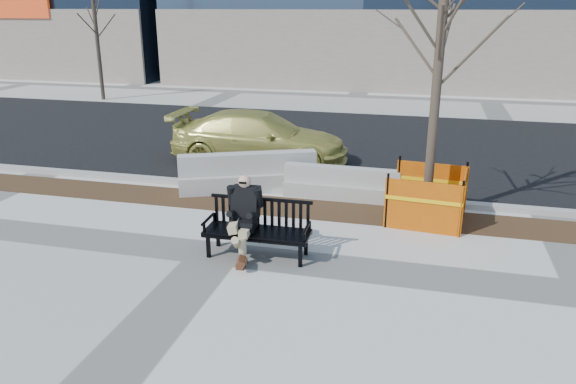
{
  "coord_description": "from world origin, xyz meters",
  "views": [
    {
      "loc": [
        3.45,
        -8.4,
        4.19
      ],
      "look_at": [
        1.14,
        0.68,
        1.03
      ],
      "focal_mm": 34.52,
      "sensor_mm": 36.0,
      "label": 1
    }
  ],
  "objects_px": {
    "seated_man": "(245,253)",
    "sedan": "(260,163)",
    "jersey_barrier_left": "(248,190)",
    "bench": "(258,256)",
    "jersey_barrier_right": "(341,198)",
    "tree_fence": "(425,219)"
  },
  "relations": [
    {
      "from": "seated_man",
      "to": "jersey_barrier_right",
      "type": "distance_m",
      "value": 3.56
    },
    {
      "from": "bench",
      "to": "tree_fence",
      "type": "bearing_deg",
      "value": 40.53
    },
    {
      "from": "sedan",
      "to": "jersey_barrier_left",
      "type": "distance_m",
      "value": 2.47
    },
    {
      "from": "jersey_barrier_left",
      "to": "jersey_barrier_right",
      "type": "height_order",
      "value": "jersey_barrier_left"
    },
    {
      "from": "bench",
      "to": "tree_fence",
      "type": "distance_m",
      "value": 3.79
    },
    {
      "from": "bench",
      "to": "seated_man",
      "type": "xyz_separation_m",
      "value": [
        -0.26,
        0.05,
        0.0
      ]
    },
    {
      "from": "bench",
      "to": "jersey_barrier_left",
      "type": "xyz_separation_m",
      "value": [
        -1.3,
        3.43,
        0.0
      ]
    },
    {
      "from": "sedan",
      "to": "jersey_barrier_right",
      "type": "height_order",
      "value": "sedan"
    },
    {
      "from": "bench",
      "to": "sedan",
      "type": "height_order",
      "value": "sedan"
    },
    {
      "from": "seated_man",
      "to": "tree_fence",
      "type": "distance_m",
      "value": 3.96
    },
    {
      "from": "seated_man",
      "to": "tree_fence",
      "type": "height_order",
      "value": "tree_fence"
    },
    {
      "from": "tree_fence",
      "to": "bench",
      "type": "bearing_deg",
      "value": -138.35
    },
    {
      "from": "bench",
      "to": "jersey_barrier_left",
      "type": "distance_m",
      "value": 3.67
    },
    {
      "from": "bench",
      "to": "sedan",
      "type": "bearing_deg",
      "value": 105.51
    },
    {
      "from": "tree_fence",
      "to": "seated_man",
      "type": "bearing_deg",
      "value": -141.32
    },
    {
      "from": "bench",
      "to": "jersey_barrier_right",
      "type": "xyz_separation_m",
      "value": [
        0.94,
        3.4,
        0.0
      ]
    },
    {
      "from": "sedan",
      "to": "jersey_barrier_right",
      "type": "xyz_separation_m",
      "value": [
        2.69,
        -2.46,
        0.0
      ]
    },
    {
      "from": "bench",
      "to": "seated_man",
      "type": "relative_size",
      "value": 1.33
    },
    {
      "from": "seated_man",
      "to": "sedan",
      "type": "xyz_separation_m",
      "value": [
        -1.49,
        5.81,
        0.0
      ]
    },
    {
      "from": "jersey_barrier_left",
      "to": "bench",
      "type": "bearing_deg",
      "value": -93.16
    },
    {
      "from": "seated_man",
      "to": "jersey_barrier_left",
      "type": "xyz_separation_m",
      "value": [
        -1.04,
        3.39,
        0.0
      ]
    },
    {
      "from": "bench",
      "to": "sedan",
      "type": "distance_m",
      "value": 6.11
    }
  ]
}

